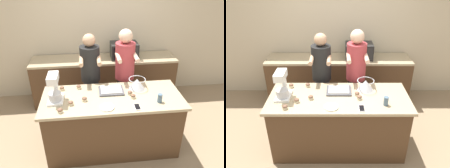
{
  "view_description": "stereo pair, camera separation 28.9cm",
  "coord_description": "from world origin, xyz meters",
  "views": [
    {
      "loc": [
        -0.3,
        -2.57,
        2.5
      ],
      "look_at": [
        0.0,
        0.04,
        1.08
      ],
      "focal_mm": 35.0,
      "sensor_mm": 36.0,
      "label": 1
    },
    {
      "loc": [
        -0.01,
        -2.59,
        2.5
      ],
      "look_at": [
        0.0,
        0.04,
        1.08
      ],
      "focal_mm": 35.0,
      "sensor_mm": 36.0,
      "label": 2
    }
  ],
  "objects": [
    {
      "name": "mixing_bowl",
      "position": [
        0.39,
        0.2,
        0.98
      ],
      "size": [
        0.25,
        0.25,
        0.16
      ],
      "color": "#BCBCC1",
      "rests_on": "island_counter"
    },
    {
      "name": "ground_plane",
      "position": [
        0.0,
        0.0,
        0.0
      ],
      "size": [
        16.0,
        16.0,
        0.0
      ],
      "primitive_type": "plane",
      "color": "#937A5B"
    },
    {
      "name": "microwave_oven",
      "position": [
        0.39,
        1.4,
        1.06
      ],
      "size": [
        0.52,
        0.38,
        0.29
      ],
      "color": "black",
      "rests_on": "back_counter"
    },
    {
      "name": "cupcake_2",
      "position": [
        -0.39,
        -0.06,
        0.93
      ],
      "size": [
        0.07,
        0.07,
        0.06
      ],
      "color": "beige",
      "rests_on": "island_counter"
    },
    {
      "name": "drinking_glass",
      "position": [
        0.61,
        -0.21,
        0.96
      ],
      "size": [
        0.06,
        0.06,
        0.12
      ],
      "color": "slate",
      "rests_on": "island_counter"
    },
    {
      "name": "cell_phone",
      "position": [
        0.29,
        -0.29,
        0.9
      ],
      "size": [
        0.07,
        0.14,
        0.01
      ],
      "color": "silver",
      "rests_on": "island_counter"
    },
    {
      "name": "cupcake_0",
      "position": [
        -0.56,
        -0.14,
        0.93
      ],
      "size": [
        0.07,
        0.07,
        0.06
      ],
      "color": "beige",
      "rests_on": "island_counter"
    },
    {
      "name": "back_wall",
      "position": [
        0.0,
        1.75,
        1.35
      ],
      "size": [
        10.0,
        0.06,
        2.7
      ],
      "color": "beige",
      "rests_on": "ground_plane"
    },
    {
      "name": "person_right",
      "position": [
        0.28,
        0.65,
        0.89
      ],
      "size": [
        0.33,
        0.5,
        1.67
      ],
      "color": "#232328",
      "rests_on": "ground_plane"
    },
    {
      "name": "small_plate",
      "position": [
        -0.1,
        -0.26,
        0.9
      ],
      "size": [
        0.18,
        0.18,
        0.02
      ],
      "color": "white",
      "rests_on": "island_counter"
    },
    {
      "name": "baking_tray",
      "position": [
        0.0,
        0.15,
        0.91
      ],
      "size": [
        0.36,
        0.28,
        0.04
      ],
      "color": "#4C4C51",
      "rests_on": "island_counter"
    },
    {
      "name": "cupcake_3",
      "position": [
        -0.69,
        -0.3,
        0.93
      ],
      "size": [
        0.07,
        0.07,
        0.06
      ],
      "color": "beige",
      "rests_on": "island_counter"
    },
    {
      "name": "person_left",
      "position": [
        -0.28,
        0.65,
        0.85
      ],
      "size": [
        0.33,
        0.5,
        1.62
      ],
      "color": "#33384C",
      "rests_on": "ground_plane"
    },
    {
      "name": "cupcake_5",
      "position": [
        0.28,
        -0.07,
        0.93
      ],
      "size": [
        0.07,
        0.07,
        0.06
      ],
      "color": "beige",
      "rests_on": "island_counter"
    },
    {
      "name": "back_counter",
      "position": [
        0.0,
        1.4,
        0.46
      ],
      "size": [
        2.8,
        0.6,
        0.92
      ],
      "color": "#4C331E",
      "rests_on": "ground_plane"
    },
    {
      "name": "cupcake_1",
      "position": [
        0.26,
        0.03,
        0.93
      ],
      "size": [
        0.07,
        0.07,
        0.06
      ],
      "color": "beige",
      "rests_on": "island_counter"
    },
    {
      "name": "cupcake_4",
      "position": [
        -0.71,
        0.27,
        0.93
      ],
      "size": [
        0.07,
        0.07,
        0.06
      ],
      "color": "beige",
      "rests_on": "island_counter"
    },
    {
      "name": "cupcake_6",
      "position": [
        -0.47,
        0.28,
        0.93
      ],
      "size": [
        0.07,
        0.07,
        0.06
      ],
      "color": "beige",
      "rests_on": "island_counter"
    },
    {
      "name": "island_counter",
      "position": [
        0.0,
        0.0,
        0.45
      ],
      "size": [
        1.96,
        0.82,
        0.9
      ],
      "color": "#4C331E",
      "rests_on": "ground_plane"
    },
    {
      "name": "stand_mixer",
      "position": [
        -0.77,
        -0.01,
        1.07
      ],
      "size": [
        0.2,
        0.3,
        0.39
      ],
      "color": "white",
      "rests_on": "island_counter"
    }
  ]
}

